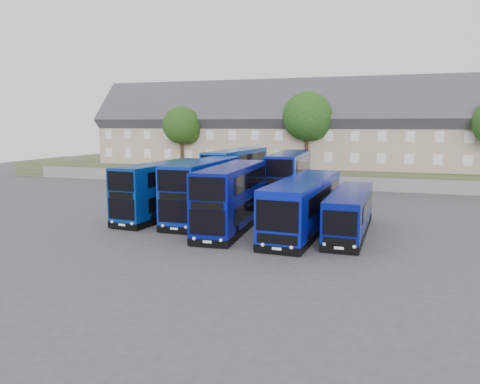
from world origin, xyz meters
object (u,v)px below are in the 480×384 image
coach_east_a (304,205)px  tree_west (183,127)px  tree_mid (309,118)px  dd_front_left (163,191)px  dd_front_mid (204,191)px

coach_east_a → tree_west: tree_west is taller
tree_mid → dd_front_left: bearing=-109.5°
coach_east_a → tree_mid: bearing=102.0°
tree_west → tree_mid: bearing=1.8°
dd_front_left → tree_mid: bearing=75.3°
dd_front_left → coach_east_a: bearing=-2.4°
dd_front_mid → tree_west: tree_west is taller
dd_front_left → tree_west: size_ratio=1.44×
coach_east_a → tree_mid: (-3.91, 23.47, 6.26)m
coach_east_a → tree_mid: tree_mid is taller
tree_west → tree_mid: tree_mid is taller
dd_front_mid → coach_east_a: dd_front_mid is taller
dd_front_left → tree_west: (-8.20, 21.50, 4.93)m
dd_front_left → dd_front_mid: 3.42m
dd_front_mid → dd_front_left: bearing=-176.1°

